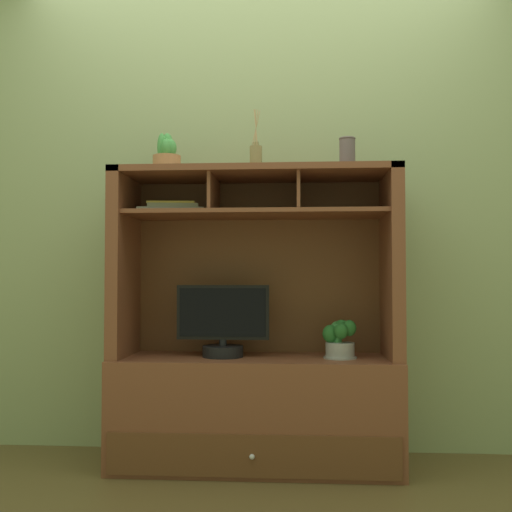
{
  "coord_description": "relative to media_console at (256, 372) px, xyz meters",
  "views": [
    {
      "loc": [
        0.2,
        -2.93,
        0.89
      ],
      "look_at": [
        0.0,
        0.0,
        1.0
      ],
      "focal_mm": 42.68,
      "sensor_mm": 36.0,
      "label": 1
    }
  ],
  "objects": [
    {
      "name": "back_wall",
      "position": [
        0.0,
        0.26,
        0.96
      ],
      "size": [
        6.0,
        0.02,
        2.8
      ],
      "primitive_type": "cube",
      "color": "#8FA06D",
      "rests_on": "ground"
    },
    {
      "name": "media_console",
      "position": [
        0.0,
        0.0,
        0.0
      ],
      "size": [
        1.35,
        0.51,
        1.42
      ],
      "color": "brown",
      "rests_on": "ground"
    },
    {
      "name": "tv_monitor",
      "position": [
        -0.16,
        -0.03,
        0.23
      ],
      "size": [
        0.44,
        0.2,
        0.34
      ],
      "color": "black",
      "rests_on": "media_console"
    },
    {
      "name": "floor_plane",
      "position": [
        0.0,
        -0.01,
        -0.45
      ],
      "size": [
        6.0,
        6.0,
        0.02
      ],
      "primitive_type": "cube",
      "color": "brown",
      "rests_on": "ground"
    },
    {
      "name": "diffuser_bottle",
      "position": [
        -0.0,
        -0.02,
        1.04
      ],
      "size": [
        0.06,
        0.06,
        0.3
      ],
      "color": "olive",
      "rests_on": "media_console"
    },
    {
      "name": "potted_orchid",
      "position": [
        0.4,
        -0.04,
        0.15
      ],
      "size": [
        0.16,
        0.16,
        0.18
      ],
      "color": "#959593",
      "rests_on": "media_console"
    },
    {
      "name": "magazine_stack_left",
      "position": [
        -0.41,
        0.03,
        0.8
      ],
      "size": [
        0.35,
        0.3,
        0.05
      ],
      "color": "gray",
      "rests_on": "media_console"
    },
    {
      "name": "potted_fern",
      "position": [
        0.39,
        -0.0,
        0.16
      ],
      "size": [
        0.12,
        0.12,
        0.18
      ],
      "color": "#83999D",
      "rests_on": "media_console"
    },
    {
      "name": "potted_succulent",
      "position": [
        -0.44,
        -0.01,
        1.05
      ],
      "size": [
        0.16,
        0.16,
        0.2
      ],
      "color": "#B4784B",
      "rests_on": "media_console"
    },
    {
      "name": "ceramic_vase",
      "position": [
        0.44,
        -0.02,
        1.05
      ],
      "size": [
        0.08,
        0.08,
        0.15
      ],
      "color": "#5E5051",
      "rests_on": "media_console"
    }
  ]
}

